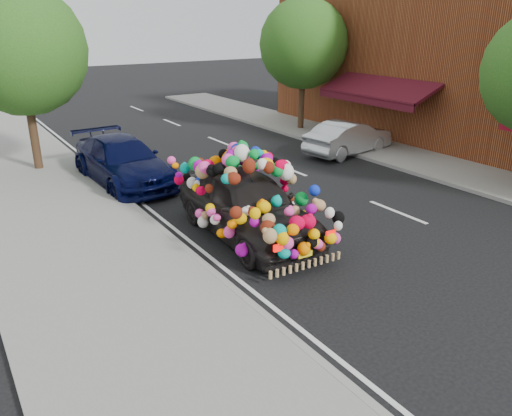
% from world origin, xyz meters
% --- Properties ---
extents(ground, '(100.00, 100.00, 0.00)m').
position_xyz_m(ground, '(0.00, 0.00, 0.00)').
color(ground, black).
rests_on(ground, ground).
extents(sidewalk, '(4.00, 60.00, 0.12)m').
position_xyz_m(sidewalk, '(-4.30, 0.00, 0.06)').
color(sidewalk, gray).
rests_on(sidewalk, ground).
extents(kerb, '(0.15, 60.00, 0.13)m').
position_xyz_m(kerb, '(-2.35, 0.00, 0.07)').
color(kerb, gray).
rests_on(kerb, ground).
extents(footpath_far, '(3.00, 40.00, 0.12)m').
position_xyz_m(footpath_far, '(8.20, 3.00, 0.06)').
color(footpath_far, gray).
rests_on(footpath_far, ground).
extents(lane_markings, '(6.00, 50.00, 0.01)m').
position_xyz_m(lane_markings, '(3.60, 0.00, 0.01)').
color(lane_markings, silver).
rests_on(lane_markings, ground).
extents(tree_near_sidewalk, '(4.20, 4.20, 6.13)m').
position_xyz_m(tree_near_sidewalk, '(-3.80, 9.50, 4.02)').
color(tree_near_sidewalk, '#332114').
rests_on(tree_near_sidewalk, ground).
extents(tree_far_b, '(4.00, 4.00, 5.90)m').
position_xyz_m(tree_far_b, '(8.00, 10.00, 3.89)').
color(tree_far_b, '#332114').
rests_on(tree_far_b, ground).
extents(plush_art_car, '(2.45, 4.98, 2.25)m').
position_xyz_m(plush_art_car, '(-0.66, 0.93, 1.16)').
color(plush_art_car, black).
rests_on(plush_art_car, ground).
extents(navy_sedan, '(2.24, 5.01, 1.43)m').
position_xyz_m(navy_sedan, '(-1.76, 6.64, 0.71)').
color(navy_sedan, black).
rests_on(navy_sedan, ground).
extents(silver_hatchback, '(4.06, 1.93, 1.29)m').
position_xyz_m(silver_hatchback, '(6.80, 5.44, 0.64)').
color(silver_hatchback, '#B9BCC2').
rests_on(silver_hatchback, ground).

